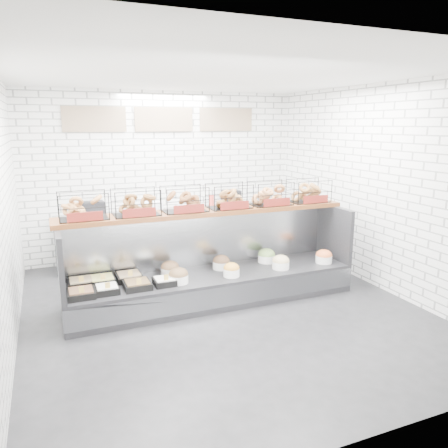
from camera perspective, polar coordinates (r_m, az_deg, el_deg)
name	(u,v)px	position (r m, az deg, el deg)	size (l,w,h in m)	color
ground	(221,308)	(5.98, -0.34, -10.93)	(5.50, 5.50, 0.00)	black
room_shell	(205,151)	(6.04, -2.53, 9.49)	(5.02, 5.51, 3.01)	white
display_case	(210,277)	(6.15, -1.78, -6.96)	(4.00, 0.90, 1.20)	black
bagel_shelf	(207,200)	(6.04, -2.21, 3.09)	(4.10, 0.50, 0.40)	#4F2711
prep_counter	(171,234)	(8.02, -6.90, -1.25)	(4.00, 0.60, 1.20)	#93969B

